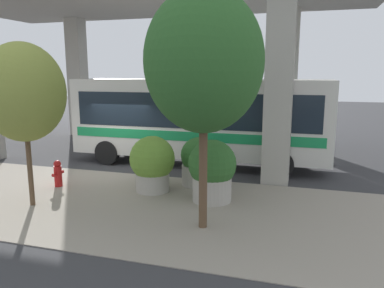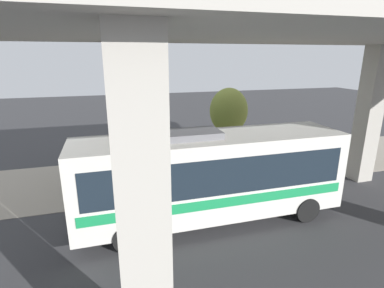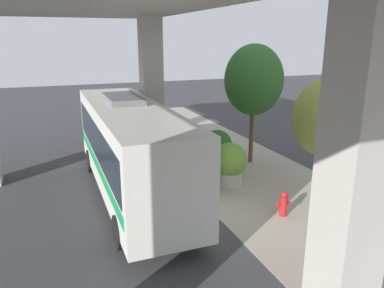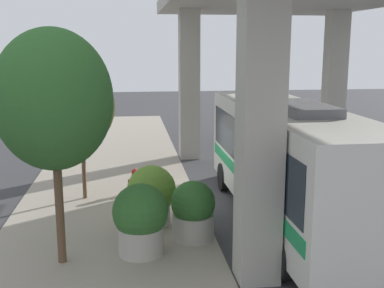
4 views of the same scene
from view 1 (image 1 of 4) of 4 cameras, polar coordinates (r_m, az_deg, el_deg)
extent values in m
plane|color=#38383A|center=(14.56, -12.37, -4.24)|extent=(80.00, 80.00, 0.00)
cube|color=gray|center=(12.14, -19.24, -7.62)|extent=(6.00, 40.00, 0.02)
cube|color=#ADA89E|center=(12.80, 13.14, 9.12)|extent=(0.90, 0.90, 6.81)
cube|color=#ADA89E|center=(19.79, 14.44, 9.58)|extent=(0.90, 0.90, 6.81)
cube|color=#ADA89E|center=(23.66, -17.00, 9.60)|extent=(0.90, 0.90, 6.81)
cube|color=silver|center=(15.17, 1.08, 4.14)|extent=(2.48, 10.23, 3.01)
cube|color=#19232D|center=(15.13, 1.09, 5.50)|extent=(2.52, 9.41, 1.32)
cube|color=#198C4C|center=(15.25, 1.08, 1.89)|extent=(2.52, 9.72, 0.36)
cube|color=slate|center=(14.82, 4.98, 10.24)|extent=(1.24, 2.56, 0.24)
cylinder|color=black|center=(15.70, -12.80, -1.29)|extent=(0.28, 1.00, 1.00)
cylinder|color=black|center=(17.72, -9.15, 0.21)|extent=(0.28, 1.00, 1.00)
cylinder|color=black|center=(13.76, 13.23, -3.01)|extent=(0.28, 1.00, 1.00)
cylinder|color=black|center=(16.02, 13.74, -1.09)|extent=(0.28, 1.00, 1.00)
cylinder|color=#B21919|center=(13.15, -19.73, -4.68)|extent=(0.25, 0.25, 0.71)
sphere|color=#B21919|center=(13.04, -19.84, -2.87)|extent=(0.24, 0.24, 0.24)
cylinder|color=#B21919|center=(12.98, -20.23, -4.43)|extent=(0.15, 0.11, 0.11)
cylinder|color=#B21919|center=(13.26, -19.29, -4.05)|extent=(0.15, 0.11, 0.11)
cylinder|color=#ADA89E|center=(12.56, 1.03, -4.75)|extent=(1.14, 1.14, 0.70)
sphere|color=#2D6028|center=(12.40, 1.04, -1.71)|extent=(1.20, 1.20, 1.20)
sphere|color=#BF334C|center=(12.54, 1.71, -2.37)|extent=(0.40, 0.40, 0.40)
cylinder|color=#ADA89E|center=(11.99, -6.01, -5.63)|extent=(1.06, 1.06, 0.68)
sphere|color=olive|center=(11.80, -6.08, -2.22)|extent=(1.43, 1.43, 1.43)
sphere|color=#993F8C|center=(11.94, -5.34, -3.26)|extent=(0.37, 0.37, 0.37)
cylinder|color=#ADA89E|center=(11.04, 3.06, -6.86)|extent=(1.14, 1.14, 0.75)
sphere|color=#2D6028|center=(10.83, 3.10, -3.03)|extent=(1.40, 1.40, 1.40)
sphere|color=#BF334C|center=(11.00, 3.84, -4.05)|extent=(0.40, 0.40, 0.40)
cylinder|color=brown|center=(11.38, -23.54, -2.57)|extent=(0.14, 0.14, 2.53)
ellipsoid|color=olive|center=(11.12, -24.30, 7.18)|extent=(2.23, 2.23, 2.67)
cylinder|color=brown|center=(8.86, 1.70, -3.18)|extent=(0.20, 0.20, 3.16)
ellipsoid|color=#2D6028|center=(8.60, 1.80, 12.49)|extent=(2.71, 2.71, 3.26)
camera|label=2|loc=(24.69, 16.32, 16.40)|focal=28.00mm
camera|label=3|loc=(24.48, -29.44, 14.44)|focal=35.00mm
camera|label=4|loc=(13.57, 59.98, 11.65)|focal=45.00mm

